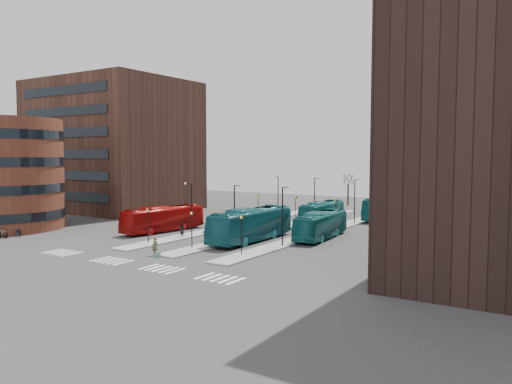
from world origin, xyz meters
The scene contains 23 objects.
ground centered at (0.00, 0.00, 0.00)m, with size 160.00×160.00×0.00m, color #303032.
island_left centered at (-4.00, 30.00, 0.07)m, with size 2.50×45.00×0.15m, color gray.
island_mid centered at (2.00, 30.00, 0.07)m, with size 2.50×45.00×0.15m, color gray.
island_right centered at (8.00, 30.00, 0.07)m, with size 2.50×45.00×0.15m, color gray.
suitcase centered at (1.42, 7.30, 0.28)m, with size 0.44×0.35×0.55m, color #1C4F9C.
red_bus centered at (-8.92, 19.19, 1.58)m, with size 2.66×11.36×3.16m, color #9F0C0C.
teal_bus_a centered at (3.89, 19.38, 1.82)m, with size 3.05×13.04×3.63m, color #145965.
teal_bus_b centered at (4.37, 36.72, 1.51)m, with size 2.54×10.84×3.02m, color #146266.
teal_bus_c centered at (9.68, 24.99, 1.53)m, with size 2.57×10.97×3.06m, color #136063.
teal_bus_d centered at (11.03, 45.41, 1.77)m, with size 2.97×12.70×3.54m, color #16656E.
traveller centered at (0.72, 7.70, 0.87)m, with size 0.63×0.42×1.73m, color brown.
commuter_a centered at (-4.14, 17.19, 0.86)m, with size 0.84×0.65×1.72m, color black.
commuter_b centered at (-0.29, 16.54, 0.75)m, with size 0.88×0.37×1.50m, color black.
commuter_c centered at (2.11, 16.21, 0.88)m, with size 1.14×0.65×1.76m, color black.
bicycle_near centered at (-21.00, 7.40, 0.50)m, with size 0.67×1.91×1.00m, color gray.
bicycle_mid centered at (-21.00, 5.74, 0.56)m, with size 0.53×1.86×1.12m, color gray.
bicycle_far centered at (-21.00, 7.75, 0.48)m, with size 0.64×1.83×0.96m, color gray.
crosswalk_stripes centered at (1.75, 4.00, 0.01)m, with size 22.35×2.40×0.01m.
round_building centered at (-28.00, 10.00, 6.99)m, with size 15.16×15.16×14.00m.
office_block centered at (-34.00, 33.98, 11.00)m, with size 25.00×20.12×22.00m.
sign_poles centered at (1.60, 23.00, 2.41)m, with size 12.45×22.12×3.65m.
lamp_posts centered at (2.64, 28.00, 3.58)m, with size 14.04×20.24×6.12m.
bare_trees centered at (2.67, 62.67, 2.72)m, with size 10.97×8.14×5.90m.
Camera 1 is at (33.44, -26.22, 9.42)m, focal length 35.00 mm.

